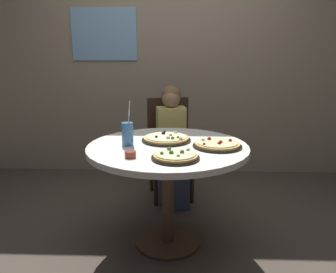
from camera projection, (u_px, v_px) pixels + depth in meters
ground_plane at (168, 242)px, 2.53m from camera, size 8.00×8.00×0.00m
wall_with_window at (173, 45)px, 3.76m from camera, size 5.20×0.14×2.90m
dining_table at (168, 160)px, 2.37m from camera, size 1.12×1.12×0.75m
chair_wooden at (169, 142)px, 3.28m from camera, size 0.47×0.47×0.95m
diner_child at (172, 152)px, 3.12m from camera, size 0.32×0.43×1.08m
pizza_veggie at (175, 156)px, 2.04m from camera, size 0.29×0.29×0.05m
pizza_cheese at (166, 139)px, 2.46m from camera, size 0.36×0.36×0.05m
pizza_pepperoni at (217, 145)px, 2.30m from camera, size 0.33×0.33×0.05m
soda_cup at (127, 134)px, 2.33m from camera, size 0.08×0.08×0.31m
sauce_bowl at (130, 154)px, 2.07m from camera, size 0.07×0.07×0.04m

